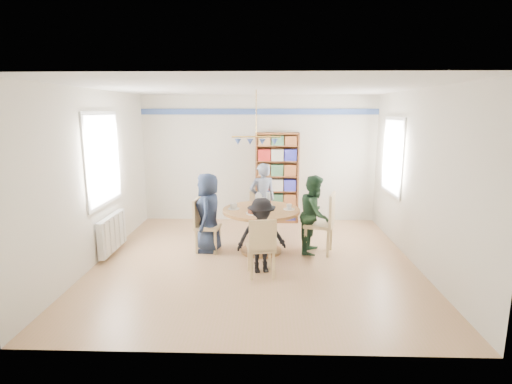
{
  "coord_description": "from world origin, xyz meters",
  "views": [
    {
      "loc": [
        0.2,
        -6.05,
        2.37
      ],
      "look_at": [
        0.0,
        0.4,
        1.05
      ],
      "focal_mm": 28.0,
      "sensor_mm": 36.0,
      "label": 1
    }
  ],
  "objects_px": {
    "chair_right": "(324,220)",
    "chair_left": "(203,222)",
    "radiator": "(112,233)",
    "person_far": "(262,199)",
    "dining_table": "(261,220)",
    "person_left": "(208,213)",
    "chair_far": "(260,211)",
    "person_near": "(261,235)",
    "chair_near": "(262,245)",
    "bookshelf": "(277,179)",
    "person_right": "(315,214)"
  },
  "relations": [
    {
      "from": "person_far",
      "to": "person_near",
      "type": "height_order",
      "value": "person_far"
    },
    {
      "from": "dining_table",
      "to": "person_left",
      "type": "bearing_deg",
      "value": 178.16
    },
    {
      "from": "chair_left",
      "to": "person_far",
      "type": "bearing_deg",
      "value": 42.92
    },
    {
      "from": "person_near",
      "to": "person_far",
      "type": "bearing_deg",
      "value": 78.18
    },
    {
      "from": "person_near",
      "to": "bookshelf",
      "type": "height_order",
      "value": "bookshelf"
    },
    {
      "from": "person_near",
      "to": "radiator",
      "type": "bearing_deg",
      "value": 151.78
    },
    {
      "from": "person_left",
      "to": "bookshelf",
      "type": "height_order",
      "value": "bookshelf"
    },
    {
      "from": "chair_far",
      "to": "person_right",
      "type": "distance_m",
      "value": 1.36
    },
    {
      "from": "chair_right",
      "to": "chair_left",
      "type": "bearing_deg",
      "value": 178.56
    },
    {
      "from": "chair_left",
      "to": "person_right",
      "type": "height_order",
      "value": "person_right"
    },
    {
      "from": "chair_near",
      "to": "person_far",
      "type": "relative_size",
      "value": 0.63
    },
    {
      "from": "chair_right",
      "to": "chair_far",
      "type": "bearing_deg",
      "value": 136.99
    },
    {
      "from": "radiator",
      "to": "chair_left",
      "type": "relative_size",
      "value": 1.1
    },
    {
      "from": "chair_right",
      "to": "person_left",
      "type": "distance_m",
      "value": 1.96
    },
    {
      "from": "dining_table",
      "to": "chair_left",
      "type": "distance_m",
      "value": 0.99
    },
    {
      "from": "person_far",
      "to": "chair_left",
      "type": "bearing_deg",
      "value": 24.47
    },
    {
      "from": "person_far",
      "to": "bookshelf",
      "type": "distance_m",
      "value": 1.03
    },
    {
      "from": "chair_far",
      "to": "chair_right",
      "type": "bearing_deg",
      "value": -43.01
    },
    {
      "from": "chair_far",
      "to": "person_near",
      "type": "relative_size",
      "value": 0.74
    },
    {
      "from": "chair_left",
      "to": "person_far",
      "type": "relative_size",
      "value": 0.65
    },
    {
      "from": "radiator",
      "to": "bookshelf",
      "type": "bearing_deg",
      "value": 36.01
    },
    {
      "from": "chair_far",
      "to": "bookshelf",
      "type": "distance_m",
      "value": 1.09
    },
    {
      "from": "dining_table",
      "to": "bookshelf",
      "type": "relative_size",
      "value": 0.68
    },
    {
      "from": "chair_right",
      "to": "person_far",
      "type": "height_order",
      "value": "person_far"
    },
    {
      "from": "chair_far",
      "to": "person_left",
      "type": "distance_m",
      "value": 1.31
    },
    {
      "from": "chair_left",
      "to": "person_near",
      "type": "xyz_separation_m",
      "value": [
        1.01,
        -0.88,
        0.06
      ]
    },
    {
      "from": "chair_right",
      "to": "chair_near",
      "type": "xyz_separation_m",
      "value": [
        -1.03,
        -1.03,
        -0.08
      ]
    },
    {
      "from": "radiator",
      "to": "person_far",
      "type": "relative_size",
      "value": 0.71
    },
    {
      "from": "chair_far",
      "to": "person_right",
      "type": "relative_size",
      "value": 0.63
    },
    {
      "from": "radiator",
      "to": "chair_near",
      "type": "distance_m",
      "value": 2.69
    },
    {
      "from": "chair_right",
      "to": "radiator",
      "type": "bearing_deg",
      "value": -178.23
    },
    {
      "from": "dining_table",
      "to": "person_left",
      "type": "distance_m",
      "value": 0.91
    },
    {
      "from": "chair_far",
      "to": "person_left",
      "type": "relative_size",
      "value": 0.62
    },
    {
      "from": "radiator",
      "to": "chair_right",
      "type": "relative_size",
      "value": 0.97
    },
    {
      "from": "radiator",
      "to": "person_right",
      "type": "xyz_separation_m",
      "value": [
        3.4,
        0.16,
        0.31
      ]
    },
    {
      "from": "person_right",
      "to": "person_far",
      "type": "distance_m",
      "value": 1.28
    },
    {
      "from": "bookshelf",
      "to": "radiator",
      "type": "bearing_deg",
      "value": -143.99
    },
    {
      "from": "person_left",
      "to": "person_right",
      "type": "height_order",
      "value": "person_left"
    },
    {
      "from": "chair_far",
      "to": "person_right",
      "type": "height_order",
      "value": "person_right"
    },
    {
      "from": "dining_table",
      "to": "person_right",
      "type": "height_order",
      "value": "person_right"
    },
    {
      "from": "radiator",
      "to": "person_right",
      "type": "height_order",
      "value": "person_right"
    },
    {
      "from": "person_left",
      "to": "person_near",
      "type": "distance_m",
      "value": 1.28
    },
    {
      "from": "person_right",
      "to": "person_near",
      "type": "height_order",
      "value": "person_right"
    },
    {
      "from": "radiator",
      "to": "chair_left",
      "type": "height_order",
      "value": "chair_left"
    },
    {
      "from": "person_left",
      "to": "radiator",
      "type": "bearing_deg",
      "value": -84.81
    },
    {
      "from": "chair_right",
      "to": "person_left",
      "type": "height_order",
      "value": "person_left"
    },
    {
      "from": "chair_near",
      "to": "person_far",
      "type": "bearing_deg",
      "value": 90.56
    },
    {
      "from": "radiator",
      "to": "dining_table",
      "type": "relative_size",
      "value": 0.77
    },
    {
      "from": "radiator",
      "to": "chair_far",
      "type": "xyz_separation_m",
      "value": [
        2.47,
        1.13,
        0.11
      ]
    },
    {
      "from": "radiator",
      "to": "bookshelf",
      "type": "height_order",
      "value": "bookshelf"
    }
  ]
}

